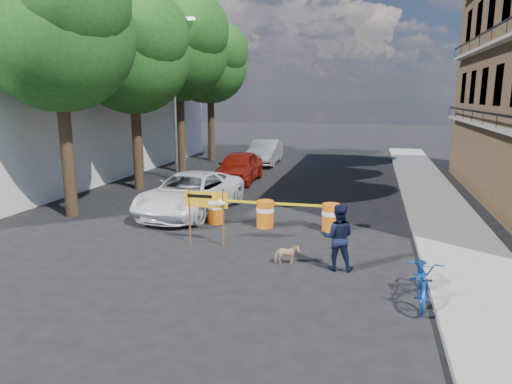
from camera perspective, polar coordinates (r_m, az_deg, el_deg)
The scene contains 19 objects.
ground at distance 13.13m, azimuth -2.52°, elevation -7.05°, with size 120.00×120.00×0.00m, color black.
sidewalk_east at distance 18.55m, azimuth 21.89°, elevation -2.01°, with size 2.40×40.00×0.15m, color gray.
white_building at distance 27.50m, azimuth -23.19°, elevation 8.35°, with size 8.00×22.00×6.00m, color silver.
tree_near at distance 17.44m, azimuth -23.46°, elevation 17.88°, with size 5.46×5.20×9.15m.
tree_mid_a at distance 21.60m, azimuth -15.03°, elevation 16.17°, with size 5.25×5.00×8.68m.
tree_mid_b at distance 26.14m, azimuth -9.55°, elevation 17.16°, with size 5.67×5.40×9.62m.
tree_far at distance 30.74m, azimuth -5.66°, elevation 15.53°, with size 5.04×4.80×8.84m.
streetlamp at distance 23.42m, azimuth -10.03°, elevation 12.03°, with size 1.25×0.18×8.00m.
barrel_far_left at distance 16.28m, azimuth -11.66°, elevation -1.81°, with size 0.58×0.58×0.90m.
barrel_mid_left at distance 15.57m, azimuth -5.06°, elevation -2.23°, with size 0.58×0.58×0.90m.
barrel_mid_right at distance 15.05m, azimuth 1.15°, elevation -2.69°, with size 0.58×0.58×0.90m.
barrel_far_right at distance 14.80m, azimuth 9.34°, elevation -3.10°, with size 0.58×0.58×0.90m.
detour_sign at distance 13.13m, azimuth -5.64°, elevation -1.54°, with size 1.31×0.25×1.68m.
pedestrian at distance 11.53m, azimuth 10.21°, elevation -5.58°, with size 0.82×0.64×1.68m, color black.
bicycle at distance 10.20m, azimuth 20.33°, elevation -7.53°, with size 0.70×1.05×2.01m, color #124099.
dog at distance 11.87m, azimuth 3.88°, elevation -7.81°, with size 0.29×0.63×0.53m, color tan.
suv_white at distance 17.04m, azimuth -8.19°, elevation -0.15°, with size 2.45×5.30×1.47m, color white.
sedan_red at distance 22.95m, azimuth -2.15°, elevation 3.17°, with size 1.82×4.52×1.54m, color maroon.
sedan_silver at distance 28.99m, azimuth 1.15°, elevation 5.01°, with size 1.63×4.66×1.54m, color #A9ACB0.
Camera 1 is at (3.61, -11.88, 4.28)m, focal length 32.00 mm.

